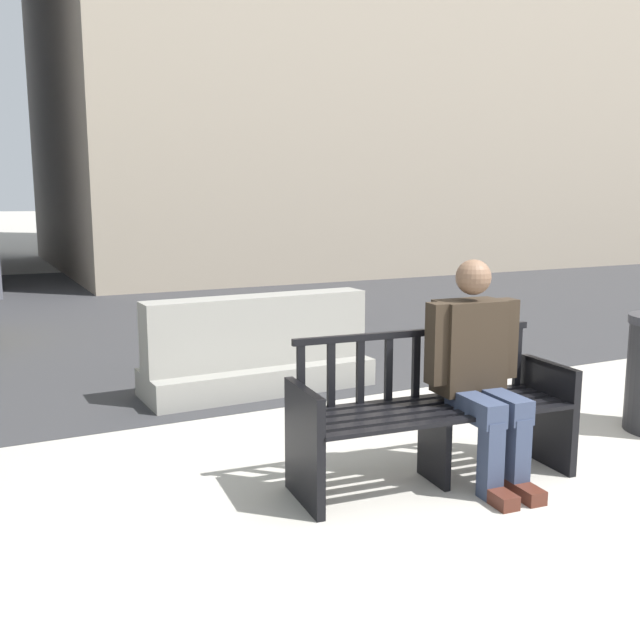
# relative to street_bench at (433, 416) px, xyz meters

# --- Properties ---
(ground_plane) EXTENTS (200.00, 200.00, 0.00)m
(ground_plane) POSITION_rel_street_bench_xyz_m (0.44, -0.93, -0.40)
(ground_plane) COLOR #ADA89E
(street_asphalt) EXTENTS (120.00, 12.00, 0.01)m
(street_asphalt) POSITION_rel_street_bench_xyz_m (0.44, 7.77, -0.39)
(street_asphalt) COLOR #333335
(street_asphalt) RESTS_ON ground
(street_bench) EXTENTS (1.73, 0.67, 0.88)m
(street_bench) POSITION_rel_street_bench_xyz_m (0.00, 0.00, 0.00)
(street_bench) COLOR black
(street_bench) RESTS_ON ground
(seated_person) EXTENTS (0.59, 0.75, 1.31)m
(seated_person) POSITION_rel_street_bench_xyz_m (0.26, -0.08, 0.29)
(seated_person) COLOR #2D2319
(seated_person) RESTS_ON ground
(jersey_barrier_centre) EXTENTS (2.02, 0.73, 0.84)m
(jersey_barrier_centre) POSITION_rel_street_bench_xyz_m (-0.16, 2.36, -0.06)
(jersey_barrier_centre) COLOR gray
(jersey_barrier_centre) RESTS_ON ground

